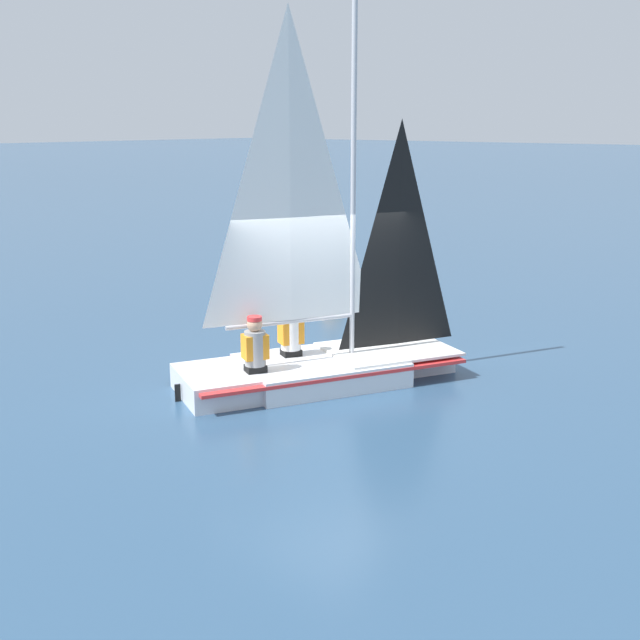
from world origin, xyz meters
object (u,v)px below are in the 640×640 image
object	(u,v)px
sailboat_main	(320,333)
sailor_helm	(291,338)
buoy_marker	(333,296)
sailor_crew	(255,353)

from	to	relation	value
sailboat_main	sailor_helm	bearing A→B (deg)	133.40
buoy_marker	sailor_helm	bearing A→B (deg)	-58.45
sailor_helm	sailor_crew	size ratio (longest dim) A/B	1.00
sailboat_main	sailor_crew	world-z (taller)	sailboat_main
sailor_helm	buoy_marker	distance (m)	5.04
sailboat_main	buoy_marker	size ratio (longest dim) A/B	4.05
sailboat_main	sailor_helm	distance (m)	0.49
sailboat_main	buoy_marker	world-z (taller)	sailboat_main
sailboat_main	sailor_crew	size ratio (longest dim) A/B	4.71
sailboat_main	buoy_marker	distance (m)	5.19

